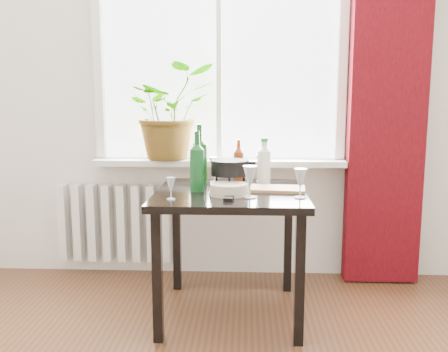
{
  "coord_description": "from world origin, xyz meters",
  "views": [
    {
      "loc": [
        0.19,
        -1.25,
        1.28
      ],
      "look_at": [
        0.06,
        1.55,
        0.83
      ],
      "focal_mm": 40.0,
      "sensor_mm": 36.0,
      "label": 1
    }
  ],
  "objects_px": {
    "potted_plant": "(170,112)",
    "wineglass_front_left": "(171,189)",
    "cleaning_bottle": "(264,161)",
    "fondue_pot": "(230,175)",
    "bottle_amber": "(239,160)",
    "wine_bottle_right": "(200,155)",
    "wineglass_back_center": "(262,168)",
    "wine_bottle_left": "(197,161)",
    "table": "(230,207)",
    "tv_remote": "(230,197)",
    "wineglass_back_left": "(214,170)",
    "wineglass_front_right": "(250,182)",
    "cutting_board": "(277,189)",
    "plate_stack": "(229,189)",
    "radiator": "(115,223)",
    "wineglass_far_right": "(300,183)"
  },
  "relations": [
    {
      "from": "potted_plant",
      "to": "plate_stack",
      "type": "relative_size",
      "value": 2.91
    },
    {
      "from": "bottle_amber",
      "to": "wineglass_back_center",
      "type": "xyz_separation_m",
      "value": [
        0.15,
        -0.05,
        -0.04
      ]
    },
    {
      "from": "potted_plant",
      "to": "wineglass_front_left",
      "type": "relative_size",
      "value": 5.43
    },
    {
      "from": "wineglass_back_left",
      "to": "tv_remote",
      "type": "xyz_separation_m",
      "value": [
        0.11,
        -0.49,
        -0.07
      ]
    },
    {
      "from": "wineglass_back_center",
      "to": "fondue_pot",
      "type": "height_order",
      "value": "wineglass_back_center"
    },
    {
      "from": "wine_bottle_right",
      "to": "plate_stack",
      "type": "xyz_separation_m",
      "value": [
        0.19,
        -0.25,
        -0.16
      ]
    },
    {
      "from": "potted_plant",
      "to": "wineglass_front_right",
      "type": "relative_size",
      "value": 3.69
    },
    {
      "from": "potted_plant",
      "to": "wineglass_front_right",
      "type": "distance_m",
      "value": 1.03
    },
    {
      "from": "bottle_amber",
      "to": "wineglass_back_left",
      "type": "bearing_deg",
      "value": -152.45
    },
    {
      "from": "wine_bottle_right",
      "to": "plate_stack",
      "type": "bearing_deg",
      "value": -53.55
    },
    {
      "from": "potted_plant",
      "to": "table",
      "type": "bearing_deg",
      "value": -54.64
    },
    {
      "from": "table",
      "to": "wineglass_back_left",
      "type": "xyz_separation_m",
      "value": [
        -0.11,
        0.28,
        0.17
      ]
    },
    {
      "from": "radiator",
      "to": "table",
      "type": "relative_size",
      "value": 0.94
    },
    {
      "from": "wineglass_front_right",
      "to": "tv_remote",
      "type": "relative_size",
      "value": 1.05
    },
    {
      "from": "wine_bottle_right",
      "to": "fondue_pot",
      "type": "distance_m",
      "value": 0.23
    },
    {
      "from": "tv_remote",
      "to": "wineglass_back_left",
      "type": "bearing_deg",
      "value": 107.42
    },
    {
      "from": "radiator",
      "to": "table",
      "type": "distance_m",
      "value": 1.09
    },
    {
      "from": "plate_stack",
      "to": "wineglass_front_left",
      "type": "bearing_deg",
      "value": -153.79
    },
    {
      "from": "wine_bottle_left",
      "to": "cleaning_bottle",
      "type": "relative_size",
      "value": 1.23
    },
    {
      "from": "wine_bottle_right",
      "to": "bottle_amber",
      "type": "distance_m",
      "value": 0.32
    },
    {
      "from": "potted_plant",
      "to": "wineglass_back_center",
      "type": "relative_size",
      "value": 3.63
    },
    {
      "from": "table",
      "to": "potted_plant",
      "type": "height_order",
      "value": "potted_plant"
    },
    {
      "from": "table",
      "to": "cleaning_bottle",
      "type": "bearing_deg",
      "value": 51.36
    },
    {
      "from": "cleaning_bottle",
      "to": "wineglass_back_left",
      "type": "bearing_deg",
      "value": 173.13
    },
    {
      "from": "wineglass_far_right",
      "to": "fondue_pot",
      "type": "distance_m",
      "value": 0.45
    },
    {
      "from": "cleaning_bottle",
      "to": "fondue_pot",
      "type": "relative_size",
      "value": 1.14
    },
    {
      "from": "wineglass_back_left",
      "to": "wineglass_far_right",
      "type": "bearing_deg",
      "value": -43.83
    },
    {
      "from": "radiator",
      "to": "wineglass_back_center",
      "type": "relative_size",
      "value": 4.47
    },
    {
      "from": "wineglass_front_right",
      "to": "wineglass_back_left",
      "type": "height_order",
      "value": "wineglass_front_right"
    },
    {
      "from": "wineglass_front_right",
      "to": "wineglass_front_left",
      "type": "xyz_separation_m",
      "value": [
        -0.41,
        -0.07,
        -0.03
      ]
    },
    {
      "from": "wineglass_back_center",
      "to": "wineglass_back_left",
      "type": "xyz_separation_m",
      "value": [
        -0.3,
        -0.03,
        -0.01
      ]
    },
    {
      "from": "wineglass_far_right",
      "to": "cutting_board",
      "type": "relative_size",
      "value": 0.52
    },
    {
      "from": "wineglass_far_right",
      "to": "wineglass_back_left",
      "type": "relative_size",
      "value": 1.0
    },
    {
      "from": "tv_remote",
      "to": "cutting_board",
      "type": "height_order",
      "value": "same"
    },
    {
      "from": "bottle_amber",
      "to": "wineglass_back_center",
      "type": "height_order",
      "value": "bottle_amber"
    },
    {
      "from": "potted_plant",
      "to": "wine_bottle_right",
      "type": "height_order",
      "value": "potted_plant"
    },
    {
      "from": "potted_plant",
      "to": "wine_bottle_left",
      "type": "distance_m",
      "value": 0.72
    },
    {
      "from": "wine_bottle_left",
      "to": "tv_remote",
      "type": "bearing_deg",
      "value": -45.41
    },
    {
      "from": "table",
      "to": "wineglass_front_right",
      "type": "xyz_separation_m",
      "value": [
        0.11,
        -0.19,
        0.18
      ]
    },
    {
      "from": "potted_plant",
      "to": "cutting_board",
      "type": "height_order",
      "value": "potted_plant"
    },
    {
      "from": "table",
      "to": "tv_remote",
      "type": "height_order",
      "value": "tv_remote"
    },
    {
      "from": "potted_plant",
      "to": "plate_stack",
      "type": "bearing_deg",
      "value": -59.16
    },
    {
      "from": "radiator",
      "to": "cleaning_bottle",
      "type": "distance_m",
      "value": 1.22
    },
    {
      "from": "wine_bottle_right",
      "to": "bottle_amber",
      "type": "bearing_deg",
      "value": 44.14
    },
    {
      "from": "cleaning_bottle",
      "to": "wineglass_back_center",
      "type": "distance_m",
      "value": 0.09
    },
    {
      "from": "wineglass_back_left",
      "to": "tv_remote",
      "type": "distance_m",
      "value": 0.51
    },
    {
      "from": "fondue_pot",
      "to": "bottle_amber",
      "type": "bearing_deg",
      "value": 71.6
    },
    {
      "from": "wine_bottle_left",
      "to": "wineglass_far_right",
      "type": "distance_m",
      "value": 0.6
    },
    {
      "from": "plate_stack",
      "to": "fondue_pot",
      "type": "relative_size",
      "value": 0.88
    },
    {
      "from": "wine_bottle_left",
      "to": "cleaning_bottle",
      "type": "height_order",
      "value": "wine_bottle_left"
    }
  ]
}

